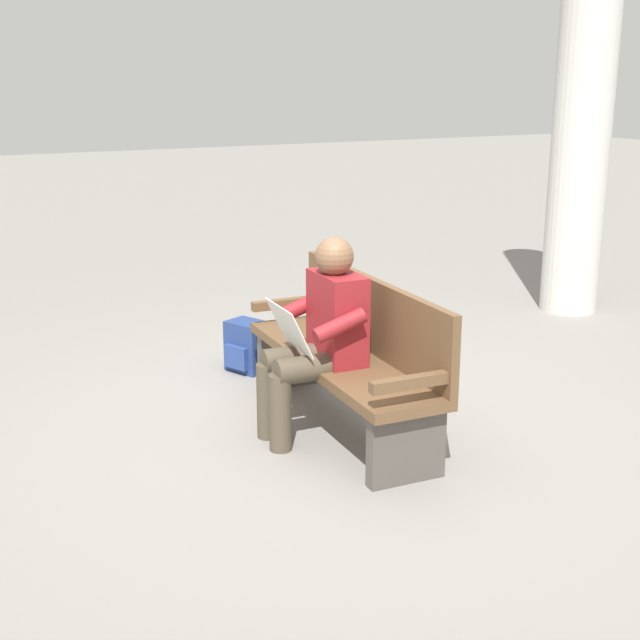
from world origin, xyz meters
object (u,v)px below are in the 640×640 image
Objects in this scene: bench_near at (351,353)px; support_pillar at (583,111)px; person_seated at (320,333)px; backpack at (247,347)px.

support_pillar is at bearing -61.60° from bench_near.
support_pillar is (1.51, -3.31, 1.13)m from person_seated.
person_seated is at bearing 176.68° from backpack.
person_seated is at bearing 104.85° from bench_near.
backpack is (1.23, 0.16, -0.28)m from bench_near.
bench_near is 1.55× the size of person_seated.
bench_near is 1.27m from backpack.
backpack is at bearing 10.59° from bench_near.
bench_near is 0.29m from person_seated.
support_pillar is (0.23, -3.24, 1.58)m from backpack.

